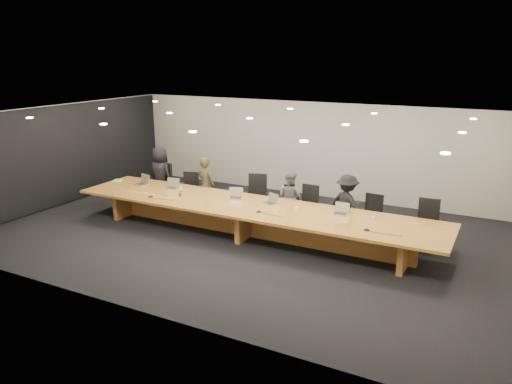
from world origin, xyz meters
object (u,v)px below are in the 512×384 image
Objects in this scene: chair_right at (371,216)px; person_d at (347,205)px; water_bottle at (181,191)px; laptop_b at (171,184)px; chair_left at (190,190)px; person_a at (160,175)px; laptop_e at (341,209)px; person_c at (290,197)px; conference_table at (250,215)px; av_box at (114,193)px; mic_center at (259,211)px; person_b at (206,184)px; laptop_a at (141,180)px; paper_cup_near at (297,209)px; laptop_d at (270,199)px; paper_cup_far at (373,218)px; chair_far_left at (160,183)px; chair_mid_left at (256,196)px; chair_far_right at (427,224)px; mic_left at (151,196)px; chair_mid_right at (307,206)px; mic_right at (367,229)px; amber_mug at (180,194)px; laptop_c at (235,193)px.

chair_right is 0.60m from person_d.
laptop_b is at bearing 147.64° from water_bottle.
person_a is (-1.08, 0.12, 0.30)m from chair_left.
person_c is at bearing 149.64° from laptop_e.
chair_right is at bearing 27.25° from conference_table.
mic_center is (3.94, 0.34, 0.00)m from av_box.
mic_center is at bearing -47.10° from chair_left.
mic_center is (-1.54, -1.53, 0.04)m from person_d.
person_b is at bearing 91.10° from water_bottle.
conference_table is at bearing -148.88° from chair_right.
laptop_a is 4.60m from paper_cup_near.
laptop_d is 2.44× the size of mic_center.
chair_right is at bearing 2.25° from laptop_b.
laptop_a is 6.30m from paper_cup_far.
person_b is at bearing -174.30° from chair_right.
person_b reaches higher than chair_far_left.
chair_far_right is (4.29, -0.12, -0.03)m from chair_mid_left.
person_c is at bearing 70.04° from conference_table.
chair_far_left is 0.85× the size of person_c.
mic_left is (-4.58, -0.84, -0.11)m from laptop_e.
person_a is 2.10m from mic_left.
chair_far_right reaches higher than chair_mid_right.
chair_mid_right is at bearing 53.51° from conference_table.
paper_cup_far is 0.61× the size of mic_center.
chair_mid_left reaches higher than mic_right.
av_box is (-3.53, -0.69, 0.24)m from conference_table.
conference_table is at bearing 167.97° from person_a.
person_c is 3.95× the size of laptop_b.
amber_mug is 2.32m from mic_center.
amber_mug is 0.52× the size of av_box.
laptop_a is 1.15× the size of laptop_d.
mic_right is at bearing 6.68° from laptop_d.
mic_left is at bearing -178.14° from laptop_c.
chair_far_right is 3.55m from laptop_d.
person_c is (-2.05, -0.03, 0.18)m from chair_right.
chair_right is (1.58, 0.04, -0.02)m from chair_mid_right.
person_a is at bearing 175.37° from chair_far_right.
laptop_a is at bearing 31.01° from person_d.
laptop_b is 0.87m from mic_left.
laptop_c is at bearing 149.85° from conference_table.
conference_table is at bearing 3.49° from amber_mug.
chair_far_left reaches higher than mic_left.
mic_left is at bearing -168.48° from conference_table.
laptop_b is 3.65m from paper_cup_near.
water_bottle is at bearing -40.63° from laptop_b.
laptop_d reaches higher than paper_cup_far.
chair_mid_right reaches higher than laptop_a.
laptop_e is at bearing -8.54° from laptop_b.
person_c is 10.64× the size of mic_center.
av_box is at bearing -138.79° from chair_left.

